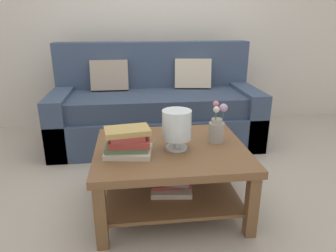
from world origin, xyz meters
TOP-DOWN VIEW (x-y plane):
  - ground_plane at (0.00, 0.00)m, footprint 10.00×10.00m
  - back_wall at (0.00, 1.65)m, footprint 6.40×0.12m
  - couch at (-0.08, 0.91)m, footprint 2.16×0.90m
  - coffee_table at (-0.09, -0.40)m, footprint 1.03×0.85m
  - book_stack_main at (-0.37, -0.48)m, footprint 0.32×0.26m
  - glass_hurricane_vase at (-0.05, -0.43)m, footprint 0.20×0.20m
  - flower_pitcher at (0.25, -0.34)m, footprint 0.12×0.11m

SIDE VIEW (x-z plane):
  - ground_plane at x=0.00m, z-range 0.00..0.00m
  - coffee_table at x=-0.09m, z-range 0.10..0.58m
  - couch at x=-0.08m, z-range -0.17..0.89m
  - book_stack_main at x=-0.37m, z-range 0.47..0.65m
  - flower_pitcher at x=0.25m, z-range 0.44..0.73m
  - glass_hurricane_vase at x=-0.05m, z-range 0.50..0.77m
  - back_wall at x=0.00m, z-range 0.00..2.70m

